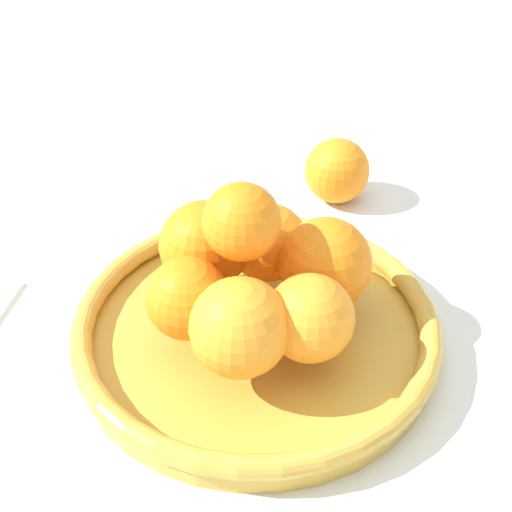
# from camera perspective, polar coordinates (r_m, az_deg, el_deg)

# --- Properties ---
(ground_plane) EXTENTS (4.00, 4.00, 0.00)m
(ground_plane) POSITION_cam_1_polar(r_m,az_deg,el_deg) (0.65, 0.00, -6.89)
(ground_plane) COLOR silver
(fruit_bowl) EXTENTS (0.32, 0.32, 0.03)m
(fruit_bowl) POSITION_cam_1_polar(r_m,az_deg,el_deg) (0.63, 0.00, -5.76)
(fruit_bowl) COLOR gold
(fruit_bowl) RESTS_ON ground_plane
(orange_pile) EXTENTS (0.19, 0.19, 0.13)m
(orange_pile) POSITION_cam_1_polar(r_m,az_deg,el_deg) (0.59, -0.04, -1.48)
(orange_pile) COLOR orange
(orange_pile) RESTS_ON fruit_bowl
(stray_orange) EXTENTS (0.07, 0.07, 0.07)m
(stray_orange) POSITION_cam_1_polar(r_m,az_deg,el_deg) (0.82, 6.49, 6.79)
(stray_orange) COLOR orange
(stray_orange) RESTS_ON ground_plane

